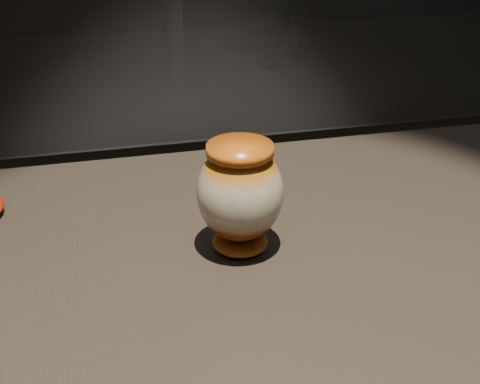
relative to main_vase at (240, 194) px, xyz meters
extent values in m
cube|color=black|center=(-0.10, -0.03, -0.12)|extent=(2.00, 0.80, 0.05)
ellipsoid|color=#6F2D09|center=(0.00, 0.00, -0.08)|extent=(0.10, 0.10, 0.02)
ellipsoid|color=beige|center=(0.00, 0.00, 0.00)|extent=(0.15, 0.15, 0.15)
cylinder|color=#C57312|center=(0.00, 0.00, 0.07)|extent=(0.12, 0.12, 0.01)
cube|color=black|center=(0.38, 3.64, -0.57)|extent=(0.08, 0.50, 0.85)
camera|label=1|loc=(-0.20, -0.84, 0.45)|focal=50.00mm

